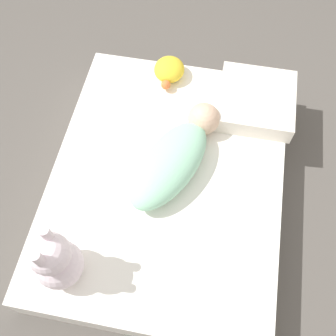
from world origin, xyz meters
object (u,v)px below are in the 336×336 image
(bunny_plush, at_px, (56,261))
(pillow, at_px, (256,101))
(swaddled_baby, at_px, (175,156))
(turtle_plush, at_px, (169,70))

(bunny_plush, bearing_deg, pillow, 144.66)
(swaddled_baby, distance_m, bunny_plush, 0.59)
(bunny_plush, bearing_deg, swaddled_baby, 148.15)
(pillow, xyz_separation_m, turtle_plush, (-0.10, -0.40, 0.00))
(pillow, bearing_deg, swaddled_baby, -39.80)
(swaddled_baby, bearing_deg, pillow, -16.84)
(pillow, relative_size, bunny_plush, 1.02)
(swaddled_baby, xyz_separation_m, bunny_plush, (0.50, -0.31, 0.06))
(swaddled_baby, relative_size, bunny_plush, 1.70)
(pillow, distance_m, turtle_plush, 0.41)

